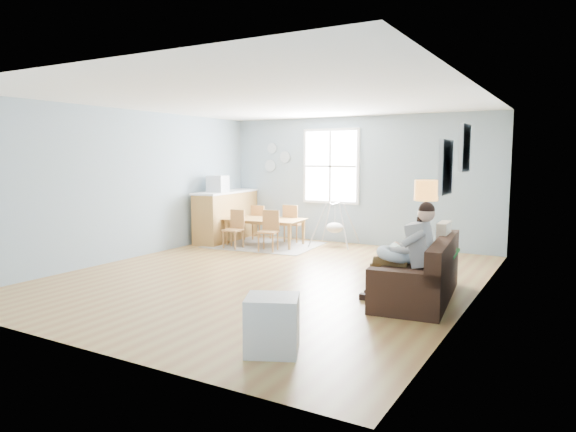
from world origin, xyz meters
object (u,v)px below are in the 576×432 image
Objects in this scene: father at (408,249)px; chair_ne at (292,222)px; dining_table at (265,232)px; chair_se at (269,229)px; storage_cube at (271,325)px; chair_nw at (260,221)px; sofa at (421,277)px; toddler at (419,246)px; floor_lamp at (426,200)px; counter at (227,215)px; baby_swing at (335,227)px; monitor at (218,184)px; chair_sw at (235,227)px.

father is 1.58× the size of chair_ne.
chair_se is at bearing -55.39° from dining_table.
chair_nw is (-3.71, 5.53, 0.16)m from storage_cube.
toddler is at bearing 117.85° from sofa.
floor_lamp is 5.20m from chair_nw.
sofa is at bearing -37.35° from dining_table.
storage_cube is 0.80× the size of chair_nw.
chair_ne is (-3.64, 3.02, 0.18)m from sofa.
counter is 2.06× the size of baby_swing.
counter is at bearing -168.06° from baby_swing.
floor_lamp is 1.87× the size of chair_ne.
floor_lamp is 5.58m from counter.
chair_se is 1.97× the size of monitor.
chair_ne is at bearing 29.95° from monitor.
monitor is (-0.71, 0.36, 0.85)m from chair_sw.
storage_cube is 6.53m from monitor.
floor_lamp reaches higher than chair_se.
monitor is 0.42× the size of baby_swing.
floor_lamp is 0.76× the size of counter.
chair_nw is 1.77m from baby_swing.
chair_ne is 0.84× the size of baby_swing.
father is 0.83m from floor_lamp.
toddler is 0.48× the size of dining_table.
chair_nw is at bearing 143.17° from father.
father is 1.33× the size of baby_swing.
toddler reaches higher than chair_nw.
baby_swing is (0.97, 0.08, -0.06)m from chair_ne.
baby_swing is (-2.57, 3.40, -0.29)m from father.
toddler is at bearing -38.71° from chair_ne.
father reaches higher than toddler.
father is at bearing -36.83° from chair_nw.
floor_lamp is at bearing 85.18° from father.
dining_table is 1.93× the size of chair_ne.
toddler is 1.86× the size of monitor.
baby_swing reaches higher than dining_table.
sofa is 5.71m from counter.
baby_swing reaches higher than chair_se.
chair_nw is 0.79m from chair_ne.
storage_cube is (-0.62, -2.76, -0.40)m from toddler.
sofa reaches higher than chair_sw.
chair_ne reaches higher than dining_table.
monitor is at bearing -129.21° from chair_nw.
chair_ne reaches higher than storage_cube.
monitor is (-1.05, -0.22, 1.00)m from dining_table.
toddler is 0.38× the size of counter.
chair_sw is (-3.61, 4.43, 0.16)m from storage_cube.
father is (-0.09, -0.29, 0.41)m from sofa.
dining_table is at bearing -48.71° from chair_nw.
chair_ne is (-3.54, 2.84, -0.21)m from toddler.
chair_se is (-3.54, 1.93, 0.16)m from sofa.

